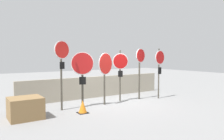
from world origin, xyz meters
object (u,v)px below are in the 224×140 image
object	(u,v)px
stop_sign_4	(140,64)
stop_sign_1	(82,69)
stop_sign_2	(105,67)
stop_sign_5	(160,63)
storage_crate	(25,108)
stop_sign_0	(62,61)
stop_sign_3	(120,66)
traffic_cone_0	(83,107)

from	to	relation	value
stop_sign_4	stop_sign_1	bearing A→B (deg)	165.52
stop_sign_2	stop_sign_4	size ratio (longest dim) A/B	0.91
stop_sign_1	stop_sign_5	distance (m)	3.92
storage_crate	stop_sign_1	bearing A→B (deg)	11.37
stop_sign_0	stop_sign_1	bearing A→B (deg)	-13.43
stop_sign_1	stop_sign_4	world-z (taller)	stop_sign_4
stop_sign_3	stop_sign_4	world-z (taller)	stop_sign_4
stop_sign_2	storage_crate	distance (m)	3.52
stop_sign_2	stop_sign_1	bearing A→B (deg)	147.98
stop_sign_0	stop_sign_4	xyz separation A→B (m)	(3.87, -0.00, -0.20)
stop_sign_3	storage_crate	xyz separation A→B (m)	(-4.22, -0.51, -1.25)
stop_sign_2	stop_sign_0	bearing A→B (deg)	154.96
stop_sign_4	traffic_cone_0	distance (m)	3.79
stop_sign_0	stop_sign_5	distance (m)	4.79
stop_sign_3	traffic_cone_0	world-z (taller)	stop_sign_3
stop_sign_2	traffic_cone_0	world-z (taller)	stop_sign_2
stop_sign_3	stop_sign_4	xyz separation A→B (m)	(1.07, -0.12, 0.08)
stop_sign_2	stop_sign_4	world-z (taller)	stop_sign_4
stop_sign_2	storage_crate	size ratio (longest dim) A/B	2.11
stop_sign_0	stop_sign_1	xyz separation A→B (m)	(0.89, 0.07, -0.34)
storage_crate	stop_sign_4	bearing A→B (deg)	4.24
stop_sign_1	stop_sign_4	xyz separation A→B (m)	(2.98, -0.07, 0.14)
stop_sign_2	traffic_cone_0	xyz separation A→B (m)	(-1.40, -0.69, -1.36)
traffic_cone_0	stop_sign_1	bearing A→B (deg)	64.01
stop_sign_1	stop_sign_2	distance (m)	1.00
stop_sign_0	stop_sign_1	distance (m)	0.95
stop_sign_0	stop_sign_5	bearing A→B (deg)	-22.63
stop_sign_5	stop_sign_3	bearing A→B (deg)	157.96
stop_sign_0	storage_crate	size ratio (longest dim) A/B	2.53
stop_sign_1	traffic_cone_0	world-z (taller)	stop_sign_1
stop_sign_1	stop_sign_4	distance (m)	2.99
storage_crate	stop_sign_0	bearing A→B (deg)	15.48
stop_sign_2	stop_sign_4	xyz separation A→B (m)	(2.01, 0.10, 0.10)
stop_sign_2	stop_sign_3	xyz separation A→B (m)	(0.93, 0.22, 0.01)
stop_sign_1	stop_sign_4	bearing A→B (deg)	19.99
stop_sign_1	storage_crate	bearing A→B (deg)	-147.27
stop_sign_1	stop_sign_5	size ratio (longest dim) A/B	0.92
stop_sign_0	stop_sign_2	size ratio (longest dim) A/B	1.20
storage_crate	traffic_cone_0	bearing A→B (deg)	-12.00
traffic_cone_0	stop_sign_4	bearing A→B (deg)	13.12
stop_sign_1	stop_sign_2	world-z (taller)	stop_sign_1
stop_sign_0	stop_sign_4	size ratio (longest dim) A/B	1.09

